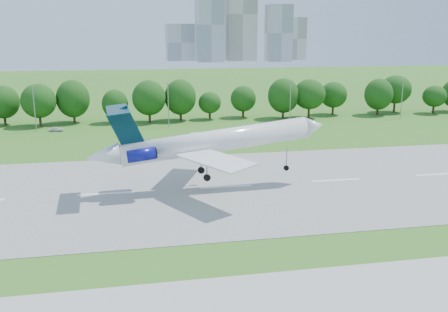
% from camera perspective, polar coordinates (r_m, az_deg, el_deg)
% --- Properties ---
extents(ground, '(600.00, 600.00, 0.00)m').
position_cam_1_polar(ground, '(60.53, -14.25, -11.63)').
color(ground, '#31661A').
rests_on(ground, ground).
extents(runway, '(400.00, 45.00, 0.08)m').
position_cam_1_polar(runway, '(83.75, -13.36, -4.23)').
color(runway, gray).
rests_on(runway, ground).
extents(tree_line, '(288.40, 8.40, 10.40)m').
position_cam_1_polar(tree_line, '(147.94, -12.53, 6.13)').
color(tree_line, '#382314').
rests_on(tree_line, ground).
extents(light_poles, '(175.90, 0.25, 12.19)m').
position_cam_1_polar(light_poles, '(138.12, -13.67, 5.59)').
color(light_poles, gray).
rests_on(light_poles, ground).
extents(skyline, '(127.00, 52.00, 80.00)m').
position_cam_1_polar(skyline, '(455.38, 1.33, 14.67)').
color(skyline, '#B2B2B7').
rests_on(skyline, ground).
extents(airliner, '(40.36, 29.21, 12.58)m').
position_cam_1_polar(airliner, '(82.27, -2.26, 1.62)').
color(airliner, white).
rests_on(airliner, ground).
extents(service_vehicle_b, '(3.77, 1.83, 1.24)m').
position_cam_1_polar(service_vehicle_b, '(139.35, -18.62, 2.93)').
color(service_vehicle_b, silver).
rests_on(service_vehicle_b, ground).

